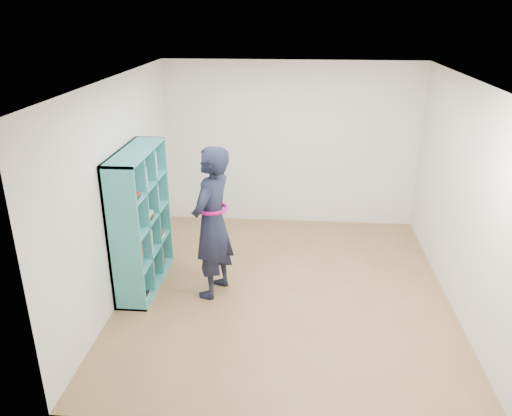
{
  "coord_description": "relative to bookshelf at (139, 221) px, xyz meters",
  "views": [
    {
      "loc": [
        0.09,
        -5.46,
        3.32
      ],
      "look_at": [
        -0.39,
        0.3,
        0.99
      ],
      "focal_mm": 35.0,
      "sensor_mm": 36.0,
      "label": 1
    }
  ],
  "objects": [
    {
      "name": "floor",
      "position": [
        1.83,
        -0.04,
        -0.87
      ],
      "size": [
        4.5,
        4.5,
        0.0
      ],
      "primitive_type": "plane",
      "color": "#8C613F",
      "rests_on": "ground"
    },
    {
      "name": "ceiling",
      "position": [
        1.83,
        -0.04,
        1.73
      ],
      "size": [
        4.5,
        4.5,
        0.0
      ],
      "primitive_type": "plane",
      "color": "white",
      "rests_on": "wall_back"
    },
    {
      "name": "wall_left",
      "position": [
        -0.17,
        -0.04,
        0.43
      ],
      "size": [
        0.02,
        4.5,
        2.6
      ],
      "primitive_type": "cube",
      "color": "silver",
      "rests_on": "floor"
    },
    {
      "name": "wall_right",
      "position": [
        3.83,
        -0.04,
        0.43
      ],
      "size": [
        0.02,
        4.5,
        2.6
      ],
      "primitive_type": "cube",
      "color": "silver",
      "rests_on": "floor"
    },
    {
      "name": "wall_back",
      "position": [
        1.83,
        2.21,
        0.43
      ],
      "size": [
        4.0,
        0.02,
        2.6
      ],
      "primitive_type": "cube",
      "color": "silver",
      "rests_on": "floor"
    },
    {
      "name": "wall_front",
      "position": [
        1.83,
        -2.29,
        0.43
      ],
      "size": [
        4.0,
        0.02,
        2.6
      ],
      "primitive_type": "cube",
      "color": "silver",
      "rests_on": "floor"
    },
    {
      "name": "bookshelf",
      "position": [
        0.0,
        0.0,
        0.0
      ],
      "size": [
        0.39,
        1.33,
        1.77
      ],
      "color": "teal",
      "rests_on": "floor"
    },
    {
      "name": "person",
      "position": [
        0.94,
        -0.15,
        0.07
      ],
      "size": [
        0.64,
        0.79,
        1.88
      ],
      "rotation": [
        0.0,
        0.0,
        -1.89
      ],
      "color": "black",
      "rests_on": "floor"
    },
    {
      "name": "smartphone",
      "position": [
        0.82,
        -0.02,
        0.19
      ],
      "size": [
        0.03,
        0.11,
        0.14
      ],
      "rotation": [
        0.46,
        0.0,
        -0.19
      ],
      "color": "silver",
      "rests_on": "person"
    }
  ]
}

